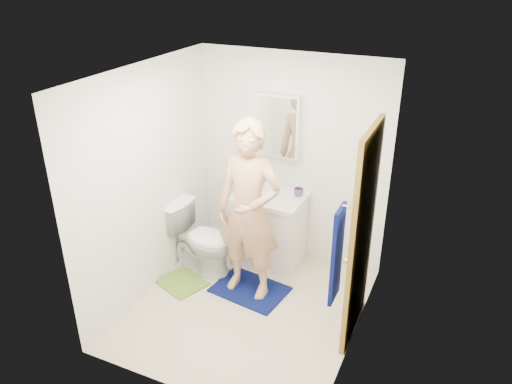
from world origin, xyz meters
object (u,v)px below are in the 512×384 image
vanity_cabinet (269,230)px  toilet (201,238)px  towel (337,255)px  man (249,211)px  medicine_cabinet (278,125)px  toothbrush_cup (299,192)px  soap_dispenser (243,185)px

vanity_cabinet → toilet: size_ratio=0.99×
towel → toilet: (-1.80, 0.99, -0.85)m
vanity_cabinet → toilet: 0.79m
vanity_cabinet → man: (0.05, -0.65, 0.57)m
medicine_cabinet → toothbrush_cup: (0.30, -0.10, -0.71)m
towel → toothbrush_cup: 1.87m
medicine_cabinet → toothbrush_cup: bearing=-18.2°
vanity_cabinet → toilet: (-0.62, -0.49, 0.00)m
vanity_cabinet → man: bearing=-85.3°
vanity_cabinet → medicine_cabinet: bearing=90.0°
towel → man: 1.43m
vanity_cabinet → soap_dispenser: 0.62m
toilet → man: (0.67, -0.16, 0.57)m
towel → toilet: size_ratio=0.99×
medicine_cabinet → towel: size_ratio=0.87×
towel → soap_dispenser: size_ratio=4.47×
soap_dispenser → man: 0.70m
man → toilet: bearing=168.8°
towel → toothbrush_cup: size_ratio=7.15×
medicine_cabinet → toilet: 1.52m
toothbrush_cup → medicine_cabinet: bearing=161.8°
soap_dispenser → medicine_cabinet: bearing=42.7°
toilet → soap_dispenser: soap_dispenser is taller
vanity_cabinet → towel: (1.18, -1.48, 0.85)m
toilet → toothbrush_cup: 1.21m
toilet → soap_dispenser: size_ratio=4.52×
soap_dispenser → man: (0.35, -0.60, 0.03)m
toothbrush_cup → man: bearing=-107.5°
man → medicine_cabinet: bearing=95.9°
towel → man: man is taller
toothbrush_cup → man: man is taller
soap_dispenser → man: bearing=-59.6°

